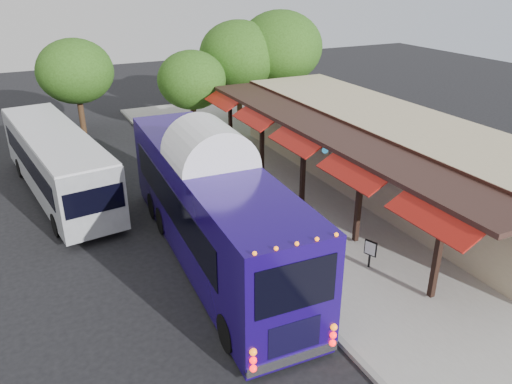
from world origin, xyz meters
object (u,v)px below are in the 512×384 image
ped_a (309,240)px  ped_c (218,178)px  sign_board (370,249)px  city_bus (57,161)px  ped_d (229,148)px  ped_b (310,266)px  coach_bus (211,203)px

ped_a → ped_c: ped_a is taller
ped_a → sign_board: (1.86, -1.08, -0.27)m
city_bus → ped_d: bearing=-6.1°
ped_b → ped_d: 12.26m
ped_c → ped_d: bearing=-130.5°
coach_bus → ped_c: (2.12, 4.60, -1.12)m
city_bus → ped_b: (6.41, -11.83, -0.73)m
coach_bus → ped_d: (4.39, 8.60, -1.29)m
ped_b → ped_d: ped_b is taller
sign_board → ped_c: bearing=86.3°
ped_c → sign_board: 8.29m
sign_board → coach_bus: bearing=123.2°
ped_c → sign_board: bearing=96.5°
city_bus → ped_d: 8.79m
sign_board → ped_d: bearing=70.0°
coach_bus → city_bus: bearing=119.8°
city_bus → ped_b: city_bus is taller
ped_b → sign_board: (2.54, 0.14, -0.13)m
city_bus → sign_board: 14.75m
coach_bus → ped_b: size_ratio=7.77×
ped_a → ped_b: ped_a is taller
city_bus → ped_c: 7.53m
ped_a → ped_d: 10.95m
ped_c → sign_board: ped_c is taller
ped_b → ped_c: bearing=-96.1°
coach_bus → ped_b: (2.05, -3.44, -1.22)m
ped_a → ped_c: bearing=78.5°
ped_d → sign_board: size_ratio=1.47×
coach_bus → ped_c: 5.19m
ped_b → city_bus: bearing=-67.2°
sign_board → city_bus: bearing=106.4°
ped_c → ped_a: bearing=84.2°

